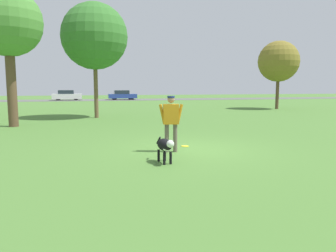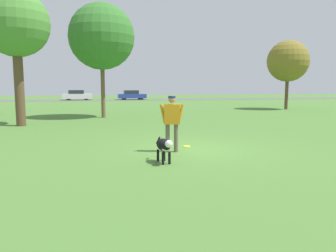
# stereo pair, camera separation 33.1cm
# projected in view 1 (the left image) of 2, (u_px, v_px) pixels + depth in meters

# --- Properties ---
(ground_plane) EXTENTS (120.00, 120.00, 0.00)m
(ground_plane) POSITION_uv_depth(u_px,v_px,m) (189.00, 149.00, 10.57)
(ground_plane) COLOR #4C7A33
(far_road_strip) EXTENTS (120.00, 6.00, 0.01)m
(far_road_strip) POSITION_uv_depth(u_px,v_px,m) (115.00, 100.00, 46.64)
(far_road_strip) COLOR #5B5B59
(far_road_strip) RESTS_ON ground_plane
(person) EXTENTS (0.75, 0.29, 1.74)m
(person) POSITION_uv_depth(u_px,v_px,m) (171.00, 118.00, 10.04)
(person) COLOR #665B4C
(person) RESTS_ON ground_plane
(dog) EXTENTS (0.43, 1.08, 0.68)m
(dog) POSITION_uv_depth(u_px,v_px,m) (165.00, 146.00, 8.65)
(dog) COLOR black
(dog) RESTS_ON ground_plane
(frisbee) EXTENTS (0.26, 0.26, 0.02)m
(frisbee) POSITION_uv_depth(u_px,v_px,m) (185.00, 146.00, 11.07)
(frisbee) COLOR yellow
(frisbee) RESTS_ON ground_plane
(tree_mid_center) EXTENTS (4.11, 4.11, 7.13)m
(tree_mid_center) POSITION_uv_depth(u_px,v_px,m) (95.00, 36.00, 20.23)
(tree_mid_center) COLOR brown
(tree_mid_center) RESTS_ON ground_plane
(tree_near_left) EXTENTS (3.29, 3.29, 6.74)m
(tree_near_left) POSITION_uv_depth(u_px,v_px,m) (8.00, 24.00, 15.81)
(tree_near_left) COLOR brown
(tree_near_left) RESTS_ON ground_plane
(tree_far_right) EXTENTS (3.49, 3.49, 5.85)m
(tree_far_right) POSITION_uv_depth(u_px,v_px,m) (279.00, 62.00, 28.13)
(tree_far_right) COLOR brown
(tree_far_right) RESTS_ON ground_plane
(parked_car_white) EXTENTS (3.98, 1.94, 1.39)m
(parked_car_white) POSITION_uv_depth(u_px,v_px,m) (67.00, 95.00, 45.26)
(parked_car_white) COLOR white
(parked_car_white) RESTS_ON ground_plane
(parked_car_blue) EXTENTS (4.03, 1.93, 1.35)m
(parked_car_blue) POSITION_uv_depth(u_px,v_px,m) (122.00, 95.00, 46.84)
(parked_car_blue) COLOR #284293
(parked_car_blue) RESTS_ON ground_plane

